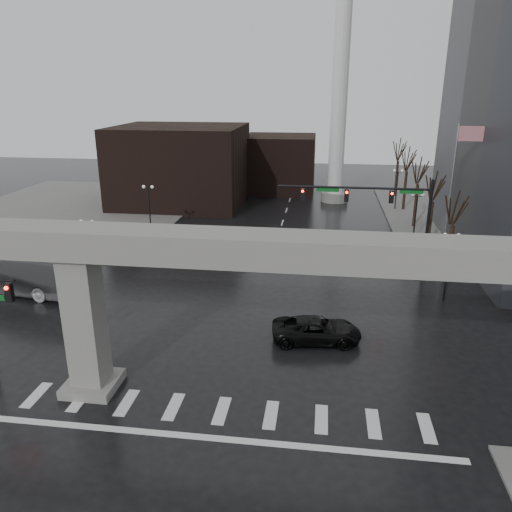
# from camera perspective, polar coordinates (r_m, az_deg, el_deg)

# --- Properties ---
(ground) EXTENTS (160.00, 160.00, 0.00)m
(ground) POSITION_cam_1_polar(r_m,az_deg,el_deg) (26.11, -3.49, -15.95)
(ground) COLOR black
(ground) RESTS_ON ground
(sidewalk_nw) EXTENTS (28.00, 36.00, 0.15)m
(sidewalk_nw) POSITION_cam_1_polar(r_m,az_deg,el_deg) (66.24, -19.92, 4.91)
(sidewalk_nw) COLOR slate
(sidewalk_nw) RESTS_ON ground
(elevated_guideway) EXTENTS (48.00, 2.60, 8.70)m
(elevated_guideway) POSITION_cam_1_polar(r_m,az_deg,el_deg) (22.67, -0.70, -1.83)
(elevated_guideway) COLOR gray
(elevated_guideway) RESTS_ON ground
(building_far_left) EXTENTS (16.00, 14.00, 10.00)m
(building_far_left) POSITION_cam_1_polar(r_m,az_deg,el_deg) (66.33, -8.62, 10.19)
(building_far_left) COLOR black
(building_far_left) RESTS_ON ground
(building_far_mid) EXTENTS (10.00, 10.00, 8.00)m
(building_far_mid) POSITION_cam_1_polar(r_m,az_deg,el_deg) (74.05, 2.71, 10.51)
(building_far_mid) COLOR black
(building_far_mid) RESTS_ON ground
(smokestack) EXTENTS (3.60, 3.60, 30.00)m
(smokestack) POSITION_cam_1_polar(r_m,az_deg,el_deg) (66.99, 9.52, 17.42)
(smokestack) COLOR white
(smokestack) RESTS_ON ground
(signal_mast_arm) EXTENTS (12.12, 0.43, 8.00)m
(signal_mast_arm) POSITION_cam_1_polar(r_m,az_deg,el_deg) (41.05, 14.02, 5.62)
(signal_mast_arm) COLOR black
(signal_mast_arm) RESTS_ON ground
(flagpole_assembly) EXTENTS (2.06, 0.12, 12.00)m
(flagpole_assembly) POSITION_cam_1_polar(r_m,az_deg,el_deg) (44.94, 21.87, 8.17)
(flagpole_assembly) COLOR silver
(flagpole_assembly) RESTS_ON ground
(lamp_right_0) EXTENTS (1.22, 0.32, 5.11)m
(lamp_right_0) POSITION_cam_1_polar(r_m,az_deg,el_deg) (37.91, 21.22, 0.07)
(lamp_right_0) COLOR black
(lamp_right_0) RESTS_ON ground
(lamp_right_1) EXTENTS (1.22, 0.32, 5.11)m
(lamp_right_1) POSITION_cam_1_polar(r_m,az_deg,el_deg) (51.11, 17.84, 5.13)
(lamp_right_1) COLOR black
(lamp_right_1) RESTS_ON ground
(lamp_right_2) EXTENTS (1.22, 0.32, 5.11)m
(lamp_right_2) POSITION_cam_1_polar(r_m,az_deg,el_deg) (64.64, 15.84, 8.09)
(lamp_right_2) COLOR black
(lamp_right_2) RESTS_ON ground
(lamp_left_0) EXTENTS (1.22, 0.32, 5.11)m
(lamp_left_0) POSITION_cam_1_polar(r_m,az_deg,el_deg) (40.90, -18.59, 1.71)
(lamp_left_0) COLOR black
(lamp_left_0) RESTS_ON ground
(lamp_left_1) EXTENTS (1.22, 0.32, 5.11)m
(lamp_left_1) POSITION_cam_1_polar(r_m,az_deg,el_deg) (53.37, -12.15, 6.18)
(lamp_left_1) COLOR black
(lamp_left_1) RESTS_ON ground
(lamp_left_2) EXTENTS (1.22, 0.32, 5.11)m
(lamp_left_2) POSITION_cam_1_polar(r_m,az_deg,el_deg) (66.44, -8.14, 8.90)
(lamp_left_2) COLOR black
(lamp_left_2) RESTS_ON ground
(tree_right_0) EXTENTS (1.09, 1.58, 7.50)m
(tree_right_0) POSITION_cam_1_polar(r_m,az_deg,el_deg) (42.07, 21.30, 0.88)
(tree_right_0) COLOR black
(tree_right_0) RESTS_ON ground
(tree_right_1) EXTENTS (1.09, 1.61, 7.67)m
(tree_right_1) POSITION_cam_1_polar(r_m,az_deg,el_deg) (49.56, 19.31, 3.81)
(tree_right_1) COLOR black
(tree_right_1) RESTS_ON ground
(tree_right_2) EXTENTS (1.10, 1.63, 7.85)m
(tree_right_2) POSITION_cam_1_polar(r_m,az_deg,el_deg) (57.18, 17.84, 5.97)
(tree_right_2) COLOR black
(tree_right_2) RESTS_ON ground
(tree_right_3) EXTENTS (1.11, 1.66, 8.02)m
(tree_right_3) POSITION_cam_1_polar(r_m,az_deg,el_deg) (64.90, 16.71, 7.61)
(tree_right_3) COLOR black
(tree_right_3) RESTS_ON ground
(tree_right_4) EXTENTS (1.12, 1.69, 8.19)m
(tree_right_4) POSITION_cam_1_polar(r_m,az_deg,el_deg) (72.68, 15.81, 8.89)
(tree_right_4) COLOR black
(tree_right_4) RESTS_ON ground
(pickup_truck) EXTENTS (5.67, 3.09, 1.51)m
(pickup_truck) POSITION_cam_1_polar(r_m,az_deg,el_deg) (30.98, 6.93, -8.40)
(pickup_truck) COLOR black
(pickup_truck) RESTS_ON ground
(city_bus) EXTENTS (13.38, 5.40, 3.63)m
(city_bus) POSITION_cam_1_polar(r_m,az_deg,el_deg) (42.07, -26.06, -1.18)
(city_bus) COLOR #949397
(city_bus) RESTS_ON ground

